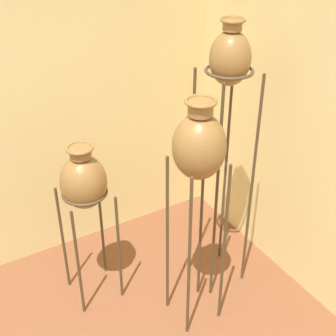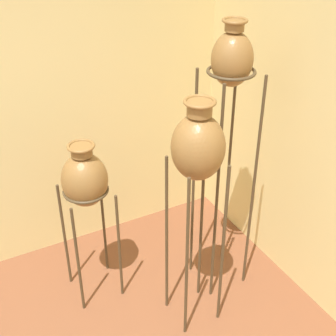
# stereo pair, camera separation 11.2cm
# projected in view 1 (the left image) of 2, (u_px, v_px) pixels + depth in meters

# --- Properties ---
(vase_stand_tall) EXTENTS (0.31, 0.31, 1.95)m
(vase_stand_tall) POSITION_uv_depth(u_px,v_px,m) (229.00, 72.00, 2.80)
(vase_stand_tall) COLOR #473823
(vase_stand_tall) RESTS_ON ground_plane
(vase_stand_medium) EXTENTS (0.31, 0.31, 1.61)m
(vase_stand_medium) POSITION_uv_depth(u_px,v_px,m) (199.00, 150.00, 2.65)
(vase_stand_medium) COLOR #473823
(vase_stand_medium) RESTS_ON ground_plane
(vase_stand_short) EXTENTS (0.32, 0.32, 1.22)m
(vase_stand_short) POSITION_uv_depth(u_px,v_px,m) (84.00, 183.00, 3.01)
(vase_stand_short) COLOR #473823
(vase_stand_short) RESTS_ON ground_plane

